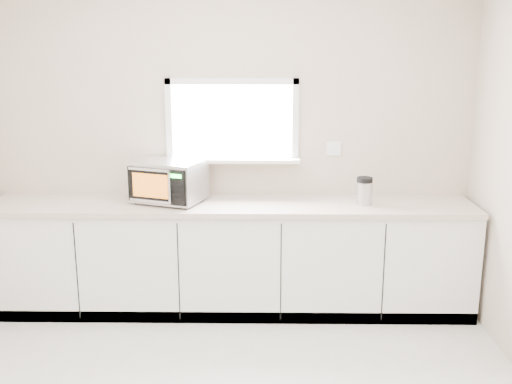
{
  "coord_description": "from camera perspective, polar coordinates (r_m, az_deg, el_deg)",
  "views": [
    {
      "loc": [
        0.27,
        -2.98,
        2.16
      ],
      "look_at": [
        0.2,
        1.55,
        1.05
      ],
      "focal_mm": 42.0,
      "sensor_mm": 36.0,
      "label": 1
    }
  ],
  "objects": [
    {
      "name": "microwave",
      "position": [
        4.89,
        -8.3,
        1.11
      ],
      "size": [
        0.63,
        0.56,
        0.34
      ],
      "rotation": [
        0.0,
        0.0,
        -0.34
      ],
      "color": "black",
      "rests_on": "countertop"
    },
    {
      "name": "coffee_grinder",
      "position": [
        4.85,
        10.27,
        0.11
      ],
      "size": [
        0.15,
        0.15,
        0.23
      ],
      "rotation": [
        0.0,
        0.0,
        -0.14
      ],
      "color": "#B3B6BB",
      "rests_on": "countertop"
    },
    {
      "name": "knife_block",
      "position": [
        4.96,
        -10.11,
        0.61
      ],
      "size": [
        0.13,
        0.22,
        0.3
      ],
      "rotation": [
        0.0,
        0.0,
        -0.15
      ],
      "color": "#4E311C",
      "rests_on": "countertop"
    },
    {
      "name": "cabinets",
      "position": [
        5.0,
        -2.33,
        -6.36
      ],
      "size": [
        3.92,
        0.6,
        0.88
      ],
      "primitive_type": "cube",
      "color": "silver",
      "rests_on": "ground"
    },
    {
      "name": "cutting_board",
      "position": [
        5.08,
        -6.67,
        1.53
      ],
      "size": [
        0.34,
        0.08,
        0.34
      ],
      "primitive_type": "cylinder",
      "rotation": [
        1.4,
        0.0,
        0.0
      ],
      "color": "#9F703D",
      "rests_on": "countertop"
    },
    {
      "name": "countertop",
      "position": [
        4.85,
        -2.39,
        -1.29
      ],
      "size": [
        3.92,
        0.64,
        0.04
      ],
      "primitive_type": "cube",
      "color": "beige",
      "rests_on": "cabinets"
    },
    {
      "name": "back_wall",
      "position": [
        5.05,
        -2.24,
        4.71
      ],
      "size": [
        4.0,
        0.17,
        2.7
      ],
      "color": "beige",
      "rests_on": "ground"
    }
  ]
}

